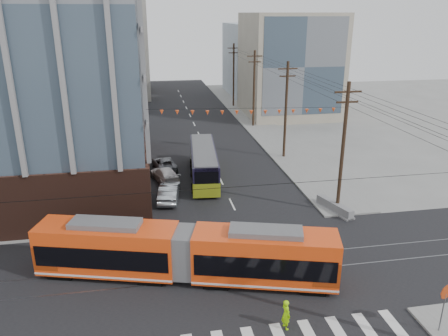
# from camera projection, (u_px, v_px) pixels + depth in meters

# --- Properties ---
(ground) EXTENTS (160.00, 160.00, 0.00)m
(ground) POSITION_uv_depth(u_px,v_px,m) (278.00, 302.00, 25.54)
(ground) COLOR slate
(bg_bldg_nw_near) EXTENTS (18.00, 16.00, 18.00)m
(bg_bldg_nw_near) POSITION_uv_depth(u_px,v_px,m) (78.00, 60.00, 67.91)
(bg_bldg_nw_near) COLOR #8C99A5
(bg_bldg_nw_near) RESTS_ON ground
(bg_bldg_ne_near) EXTENTS (14.00, 14.00, 16.00)m
(bg_bldg_ne_near) POSITION_uv_depth(u_px,v_px,m) (289.00, 65.00, 70.01)
(bg_bldg_ne_near) COLOR gray
(bg_bldg_ne_near) RESTS_ON ground
(bg_bldg_nw_far) EXTENTS (16.00, 18.00, 20.00)m
(bg_bldg_nw_far) POSITION_uv_depth(u_px,v_px,m) (107.00, 45.00, 86.62)
(bg_bldg_nw_far) COLOR gray
(bg_bldg_nw_far) RESTS_ON ground
(bg_bldg_ne_far) EXTENTS (16.00, 16.00, 14.00)m
(bg_bldg_ne_far) POSITION_uv_depth(u_px,v_px,m) (268.00, 59.00, 89.22)
(bg_bldg_ne_far) COLOR #8C99A5
(bg_bldg_ne_far) RESTS_ON ground
(utility_pole_far) EXTENTS (0.30, 0.30, 11.00)m
(utility_pole_far) POSITION_uv_depth(u_px,v_px,m) (234.00, 76.00, 77.03)
(utility_pole_far) COLOR black
(utility_pole_far) RESTS_ON ground
(streetcar) EXTENTS (18.76, 7.74, 3.62)m
(streetcar) POSITION_uv_depth(u_px,v_px,m) (185.00, 253.00, 27.25)
(streetcar) COLOR #E94110
(streetcar) RESTS_ON ground
(city_bus) EXTENTS (3.48, 11.65, 3.25)m
(city_bus) POSITION_uv_depth(u_px,v_px,m) (204.00, 163.00, 44.12)
(city_bus) COLOR black
(city_bus) RESTS_ON ground
(parked_car_silver) EXTENTS (2.39, 4.92, 1.55)m
(parked_car_silver) POSITION_uv_depth(u_px,v_px,m) (169.00, 192.00, 39.18)
(parked_car_silver) COLOR #8D969E
(parked_car_silver) RESTS_ON ground
(parked_car_white) EXTENTS (3.20, 5.10, 1.38)m
(parked_car_white) POSITION_uv_depth(u_px,v_px,m) (165.00, 174.00, 43.73)
(parked_car_white) COLOR silver
(parked_car_white) RESTS_ON ground
(parked_car_grey) EXTENTS (2.82, 4.87, 1.28)m
(parked_car_grey) POSITION_uv_depth(u_px,v_px,m) (164.00, 164.00, 46.98)
(parked_car_grey) COLOR slate
(parked_car_grey) RESTS_ON ground
(pedestrian) EXTENTS (0.56, 0.72, 1.75)m
(pedestrian) POSITION_uv_depth(u_px,v_px,m) (286.00, 314.00, 23.15)
(pedestrian) COLOR #97E905
(pedestrian) RESTS_ON ground
(stop_sign) EXTENTS (1.04, 1.04, 2.77)m
(stop_sign) POSITION_uv_depth(u_px,v_px,m) (443.00, 311.00, 22.62)
(stop_sign) COLOR #B2320A
(stop_sign) RESTS_ON ground
(jersey_barrier) EXTENTS (2.07, 4.16, 0.81)m
(jersey_barrier) POSITION_uv_depth(u_px,v_px,m) (335.00, 207.00, 37.07)
(jersey_barrier) COLOR slate
(jersey_barrier) RESTS_ON ground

